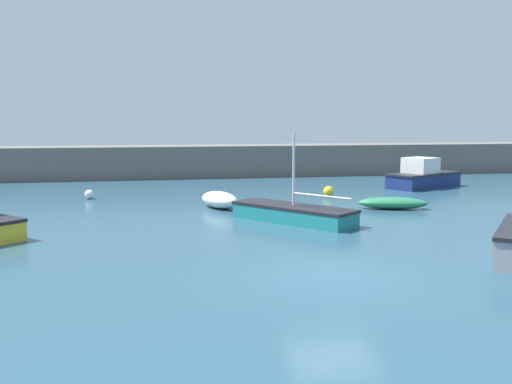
{
  "coord_description": "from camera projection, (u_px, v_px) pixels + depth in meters",
  "views": [
    {
      "loc": [
        -4.96,
        -14.61,
        4.29
      ],
      "look_at": [
        -0.14,
        10.72,
        0.97
      ],
      "focal_mm": 40.0,
      "sensor_mm": 36.0,
      "label": 1
    }
  ],
  "objects": [
    {
      "name": "ground_plane",
      "position": [
        333.0,
        279.0,
        15.72
      ],
      "size": [
        120.0,
        120.0,
        0.2
      ],
      "primitive_type": "cube",
      "color": "#284C60"
    },
    {
      "name": "harbor_breakwater",
      "position": [
        215.0,
        161.0,
        42.83
      ],
      "size": [
        64.27,
        3.47,
        2.31
      ],
      "primitive_type": "cube",
      "color": "#66605B",
      "rests_on": "ground_plane"
    },
    {
      "name": "sailboat_short_mast",
      "position": [
        293.0,
        213.0,
        23.81
      ],
      "size": [
        4.72,
        5.35,
        3.76
      ],
      "rotation": [
        0.0,
        0.0,
        2.24
      ],
      "color": "teal",
      "rests_on": "ground_plane"
    },
    {
      "name": "cabin_cruiser_white",
      "position": [
        423.0,
        176.0,
        35.74
      ],
      "size": [
        5.56,
        4.26,
        1.89
      ],
      "rotation": [
        0.0,
        0.0,
        0.49
      ],
      "color": "navy",
      "rests_on": "ground_plane"
    },
    {
      "name": "open_tender_yellow",
      "position": [
        393.0,
        203.0,
        27.26
      ],
      "size": [
        3.45,
        2.0,
        0.56
      ],
      "rotation": [
        0.0,
        0.0,
        2.86
      ],
      "color": "#287A4C",
      "rests_on": "ground_plane"
    },
    {
      "name": "rowboat_white_midwater",
      "position": [
        220.0,
        200.0,
        27.61
      ],
      "size": [
        2.21,
        3.02,
        0.79
      ],
      "rotation": [
        0.0,
        0.0,
        5.07
      ],
      "color": "white",
      "rests_on": "ground_plane"
    },
    {
      "name": "mooring_buoy_white",
      "position": [
        89.0,
        194.0,
        30.66
      ],
      "size": [
        0.49,
        0.49,
        0.49
      ],
      "primitive_type": "sphere",
      "color": "white",
      "rests_on": "ground_plane"
    },
    {
      "name": "mooring_buoy_yellow",
      "position": [
        329.0,
        191.0,
        31.6
      ],
      "size": [
        0.58,
        0.58,
        0.58
      ],
      "primitive_type": "sphere",
      "color": "yellow",
      "rests_on": "ground_plane"
    }
  ]
}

